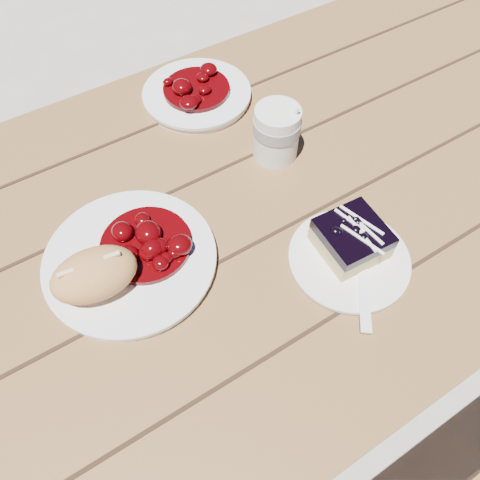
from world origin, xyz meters
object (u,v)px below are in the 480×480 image
main_plate (131,261)px  bread_roll (94,274)px  coffee_cup (276,133)px  dessert_plate (349,260)px  picnic_table (169,293)px  blueberry_cake (351,238)px  second_plate (197,95)px

main_plate → bread_roll: size_ratio=2.08×
bread_roll → coffee_cup: size_ratio=1.25×
dessert_plate → coffee_cup: size_ratio=1.81×
picnic_table → blueberry_cake: bearing=-34.6°
dessert_plate → second_plate: (-0.01, 0.45, 0.00)m
bread_roll → main_plate: bearing=20.0°
picnic_table → second_plate: second_plate is taller
bread_roll → blueberry_cake: (0.34, -0.13, -0.01)m
bread_roll → second_plate: bearing=42.7°
main_plate → dessert_plate: bearing=-31.4°
bread_roll → blueberry_cake: bearing=-21.5°
dessert_plate → bread_roll: bearing=155.8°
second_plate → dessert_plate: bearing=-88.6°
main_plate → bread_roll: bearing=-160.0°
picnic_table → bread_roll: bearing=-162.8°
picnic_table → second_plate: (0.22, 0.27, 0.17)m
blueberry_cake → coffee_cup: (0.02, 0.23, 0.01)m
bread_roll → blueberry_cake: size_ratio=1.25×
bread_roll → dessert_plate: 0.37m
blueberry_cake → coffee_cup: bearing=88.0°
main_plate → coffee_cup: (0.31, 0.07, 0.04)m
dessert_plate → blueberry_cake: bearing=56.3°
main_plate → coffee_cup: 0.32m
blueberry_cake → picnic_table: bearing=149.1°
coffee_cup → blueberry_cake: bearing=-95.7°
dessert_plate → second_plate: second_plate is taller
bread_roll → coffee_cup: bearing=14.4°
main_plate → coffee_cup: coffee_cup is taller
main_plate → dessert_plate: 0.32m
main_plate → second_plate: 0.38m
second_plate → picnic_table: bearing=-129.7°
main_plate → dessert_plate: main_plate is taller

